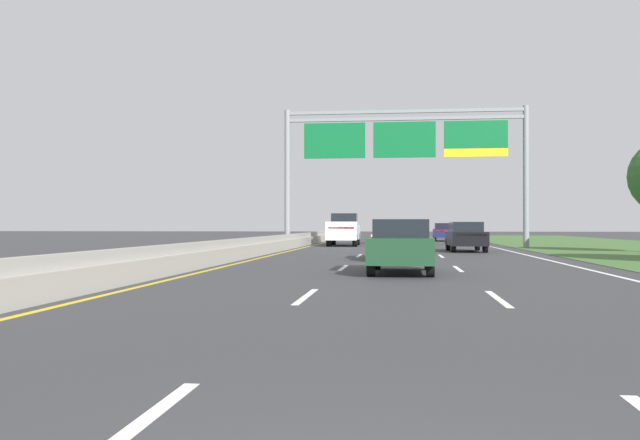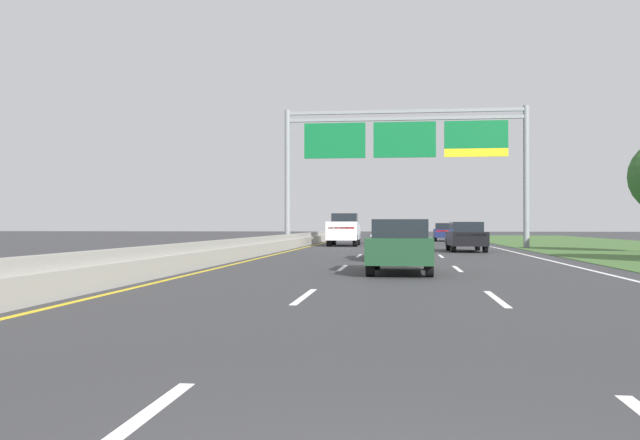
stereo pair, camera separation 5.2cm
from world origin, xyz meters
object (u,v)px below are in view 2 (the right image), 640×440
Objects in this scene: pickup_truck_white at (344,230)px; car_silver_centre_lane_sedan at (397,239)px; overhead_sign_gantry at (405,147)px; car_navy_right_lane_sedan at (444,232)px; car_black_right_lane_sedan at (466,236)px; car_darkgreen_centre_lane_sedan at (401,245)px; car_blue_centre_lane_sedan at (400,232)px.

pickup_truck_white is 1.22× the size of car_silver_centre_lane_sedan.
car_navy_right_lane_sedan is at bearing 78.84° from overhead_sign_gantry.
overhead_sign_gantry is 2.78× the size of pickup_truck_white.
car_silver_centre_lane_sedan is 1.00× the size of car_black_right_lane_sedan.
car_silver_centre_lane_sedan is at bearing 174.49° from car_navy_right_lane_sedan.
car_navy_right_lane_sedan is 23.72m from car_black_right_lane_sedan.
pickup_truck_white is at bearing 36.76° from car_black_right_lane_sedan.
car_navy_right_lane_sedan is 40.77m from car_darkgreen_centre_lane_sedan.
overhead_sign_gantry is at bearing 28.27° from car_black_right_lane_sedan.
overhead_sign_gantry is 3.39× the size of car_navy_right_lane_sedan.
pickup_truck_white reaches higher than car_black_right_lane_sedan.
overhead_sign_gantry reaches higher than car_darkgreen_centre_lane_sedan.
car_navy_right_lane_sedan and car_darkgreen_centre_lane_sedan have the same top height.
overhead_sign_gantry is at bearing 170.25° from car_navy_right_lane_sedan.
pickup_truck_white is at bearing 163.17° from car_blue_centre_lane_sedan.
car_black_right_lane_sedan is (3.61, 9.06, 0.00)m from car_silver_centre_lane_sedan.
car_silver_centre_lane_sedan is 1.01× the size of car_blue_centre_lane_sedan.
car_blue_centre_lane_sedan is 1.00× the size of car_darkgreen_centre_lane_sedan.
car_darkgreen_centre_lane_sedan is at bearing -179.48° from car_blue_centre_lane_sedan.
car_darkgreen_centre_lane_sedan is at bearing 176.03° from car_navy_right_lane_sedan.
overhead_sign_gantry reaches higher than pickup_truck_white.
car_silver_centre_lane_sedan is 1.00× the size of car_darkgreen_centre_lane_sedan.
car_darkgreen_centre_lane_sedan is 17.22m from car_black_right_lane_sedan.
car_silver_centre_lane_sedan and car_darkgreen_centre_lane_sedan have the same top height.
car_darkgreen_centre_lane_sedan is (-3.82, -40.59, 0.00)m from car_navy_right_lane_sedan.
car_darkgreen_centre_lane_sedan is at bearing -177.22° from car_silver_centre_lane_sedan.
car_silver_centre_lane_sedan and car_black_right_lane_sedan have the same top height.
pickup_truck_white is 1.22× the size of car_darkgreen_centre_lane_sedan.
car_darkgreen_centre_lane_sedan is at bearing 167.18° from car_black_right_lane_sedan.
car_navy_right_lane_sedan is 1.00× the size of car_silver_centre_lane_sedan.
car_navy_right_lane_sedan is 1.00× the size of car_black_right_lane_sedan.
car_black_right_lane_sedan is at bearing -142.76° from pickup_truck_white.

